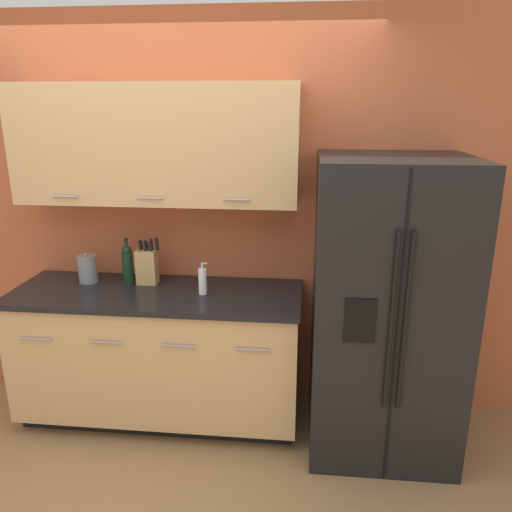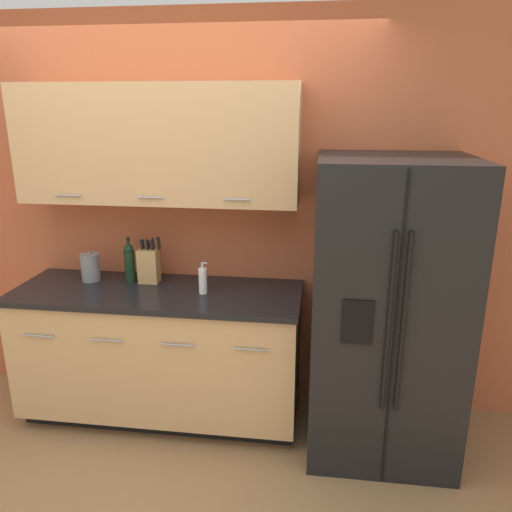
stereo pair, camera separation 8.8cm
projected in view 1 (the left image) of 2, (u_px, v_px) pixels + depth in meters
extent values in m
plane|color=#997047|center=(139.00, 511.00, 2.60)|extent=(14.00, 14.00, 0.00)
cube|color=#BC5B38|center=(183.00, 218.00, 3.35)|extent=(10.00, 0.05, 2.60)
cube|color=tan|center=(155.00, 145.00, 3.04)|extent=(1.75, 0.32, 0.72)
cylinder|color=#99999E|center=(65.00, 197.00, 3.02)|extent=(0.16, 0.01, 0.01)
cylinder|color=#99999E|center=(150.00, 198.00, 2.96)|extent=(0.16, 0.01, 0.01)
cylinder|color=#99999E|center=(237.00, 200.00, 2.91)|extent=(0.16, 0.01, 0.01)
cube|color=black|center=(165.00, 405.00, 3.44)|extent=(1.77, 0.54, 0.09)
cube|color=tan|center=(160.00, 351.00, 3.27)|extent=(1.81, 0.62, 0.78)
cube|color=black|center=(156.00, 294.00, 3.14)|extent=(1.83, 0.64, 0.03)
cylinder|color=#99999E|center=(36.00, 339.00, 2.97)|extent=(0.20, 0.01, 0.01)
cylinder|color=#99999E|center=(106.00, 342.00, 2.92)|extent=(0.20, 0.01, 0.01)
cylinder|color=#99999E|center=(178.00, 346.00, 2.88)|extent=(0.20, 0.01, 0.01)
cylinder|color=#99999E|center=(253.00, 350.00, 2.84)|extent=(0.20, 0.01, 0.01)
cube|color=black|center=(385.00, 308.00, 2.94)|extent=(0.84, 0.78, 1.77)
cube|color=black|center=(396.00, 338.00, 2.56)|extent=(0.01, 0.01, 1.73)
cylinder|color=black|center=(391.00, 323.00, 2.52)|extent=(0.02, 0.02, 0.97)
cylinder|color=black|center=(405.00, 324.00, 2.52)|extent=(0.02, 0.02, 0.97)
cube|color=black|center=(360.00, 321.00, 2.55)|extent=(0.16, 0.01, 0.24)
cube|color=tan|center=(147.00, 267.00, 3.25)|extent=(0.13, 0.09, 0.23)
cylinder|color=black|center=(141.00, 245.00, 3.22)|extent=(0.02, 0.03, 0.07)
cylinder|color=black|center=(140.00, 246.00, 3.20)|extent=(0.01, 0.03, 0.07)
cylinder|color=black|center=(146.00, 245.00, 3.22)|extent=(0.02, 0.03, 0.06)
cylinder|color=black|center=(145.00, 246.00, 3.19)|extent=(0.02, 0.03, 0.07)
cylinder|color=black|center=(152.00, 244.00, 3.21)|extent=(0.02, 0.03, 0.08)
cylinder|color=black|center=(150.00, 246.00, 3.19)|extent=(0.02, 0.03, 0.07)
cylinder|color=black|center=(157.00, 244.00, 3.21)|extent=(0.02, 0.04, 0.08)
cylinder|color=black|center=(128.00, 268.00, 3.25)|extent=(0.07, 0.07, 0.21)
sphere|color=black|center=(127.00, 250.00, 3.22)|extent=(0.07, 0.07, 0.07)
cylinder|color=black|center=(126.00, 247.00, 3.21)|extent=(0.02, 0.02, 0.07)
cylinder|color=black|center=(126.00, 240.00, 3.20)|extent=(0.02, 0.02, 0.02)
cylinder|color=white|center=(203.00, 281.00, 3.08)|extent=(0.05, 0.05, 0.16)
cylinder|color=#B2B2B5|center=(202.00, 266.00, 3.05)|extent=(0.02, 0.02, 0.04)
cylinder|color=#B2B2B5|center=(204.00, 264.00, 3.04)|extent=(0.03, 0.01, 0.01)
cylinder|color=gray|center=(88.00, 270.00, 3.28)|extent=(0.12, 0.12, 0.17)
cylinder|color=gray|center=(86.00, 257.00, 3.26)|extent=(0.13, 0.13, 0.01)
sphere|color=gray|center=(86.00, 255.00, 3.25)|extent=(0.02, 0.02, 0.02)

